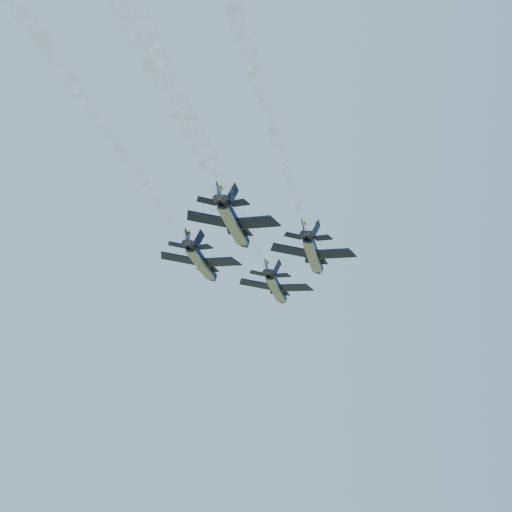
{
  "coord_description": "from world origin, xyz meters",
  "views": [
    {
      "loc": [
        -3.76,
        -87.24,
        70.78
      ],
      "look_at": [
        1.54,
        5.38,
        104.55
      ],
      "focal_mm": 50.0,
      "sensor_mm": 36.0,
      "label": 1
    }
  ],
  "objects": [
    {
      "name": "jet_lead",
      "position": [
        5.34,
        16.55,
        103.52
      ],
      "size": [
        11.19,
        15.13,
        3.5
      ],
      "rotation": [
        0.0,
        0.16,
        -0.26
      ],
      "color": "black"
    },
    {
      "name": "smoke_trail_lead",
      "position": [
        -10.73,
        -44.84,
        103.55
      ],
      "size": [
        23.01,
        81.86,
        2.61
      ],
      "rotation": [
        0.0,
        0.16,
        -0.26
      ],
      "color": "white"
    },
    {
      "name": "jet_left",
      "position": [
        -5.92,
        5.55,
        103.52
      ],
      "size": [
        11.19,
        15.13,
        3.5
      ],
      "rotation": [
        0.0,
        0.16,
        -0.26
      ],
      "color": "black"
    },
    {
      "name": "jet_right",
      "position": [
        9.0,
        1.44,
        103.52
      ],
      "size": [
        11.19,
        15.13,
        3.5
      ],
      "rotation": [
        0.0,
        0.16,
        -0.26
      ],
      "color": "black"
    },
    {
      "name": "jet_slot",
      "position": [
        -1.87,
        -8.59,
        103.52
      ],
      "size": [
        11.19,
        15.13,
        3.5
      ],
      "rotation": [
        0.0,
        0.16,
        -0.26
      ],
      "color": "black"
    }
  ]
}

